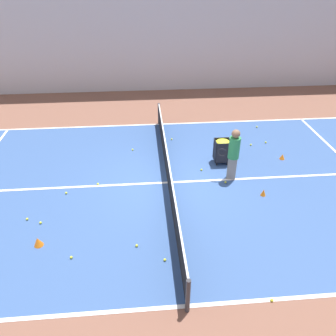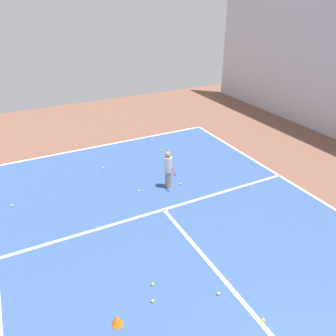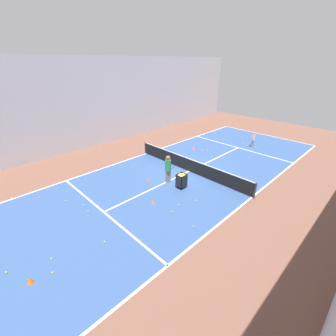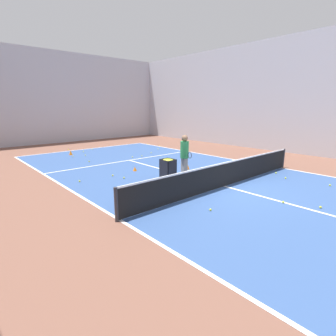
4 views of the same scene
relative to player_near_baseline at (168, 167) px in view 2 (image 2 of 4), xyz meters
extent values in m
cube|color=white|center=(0.72, -4.29, -0.75)|extent=(9.22, 0.10, 0.00)
cube|color=white|center=(0.72, 1.11, -0.75)|extent=(9.22, 0.10, 0.00)
cube|color=gray|center=(0.00, -0.01, -0.46)|extent=(0.14, 0.22, 0.59)
cylinder|color=silver|center=(0.00, -0.01, 0.10)|extent=(0.27, 0.27, 0.52)
sphere|color=#A87A5B|center=(0.00, -0.01, 0.46)|extent=(0.20, 0.20, 0.20)
torus|color=#B22D2D|center=(-0.03, 0.30, -0.03)|extent=(0.04, 0.28, 0.28)
cone|color=orange|center=(3.25, 4.16, -0.62)|extent=(0.24, 0.24, 0.25)
sphere|color=yellow|center=(-0.43, 0.07, -0.71)|extent=(0.07, 0.07, 0.07)
sphere|color=yellow|center=(4.77, -1.14, -0.71)|extent=(0.07, 0.07, 0.07)
sphere|color=yellow|center=(2.02, -4.71, -0.71)|extent=(0.07, 0.07, 0.07)
sphere|color=yellow|center=(-1.02, -2.65, -0.71)|extent=(0.07, 0.07, 0.07)
sphere|color=yellow|center=(-1.11, -3.80, -0.71)|extent=(0.07, 0.07, 0.07)
sphere|color=yellow|center=(-1.80, -4.16, -0.71)|extent=(0.07, 0.07, 0.07)
sphere|color=yellow|center=(0.99, -0.16, -0.71)|extent=(0.07, 0.07, 0.07)
sphere|color=yellow|center=(0.65, 5.42, -0.71)|extent=(0.07, 0.07, 0.07)
sphere|color=yellow|center=(2.41, 4.01, -0.71)|extent=(0.07, 0.07, 0.07)
sphere|color=yellow|center=(1.07, 4.47, -0.71)|extent=(0.07, 0.07, 0.07)
sphere|color=yellow|center=(1.56, -2.22, -0.71)|extent=(0.07, 0.07, 0.07)
sphere|color=yellow|center=(2.23, 3.59, -0.71)|extent=(0.07, 0.07, 0.07)
camera|label=1|loc=(9.57, 6.95, 5.42)|focal=35.00mm
camera|label=2|loc=(4.29, 8.39, 5.01)|focal=35.00mm
camera|label=3|loc=(-8.14, 18.50, 6.15)|focal=24.00mm
camera|label=4|loc=(-7.24, 1.99, 2.23)|focal=28.00mm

